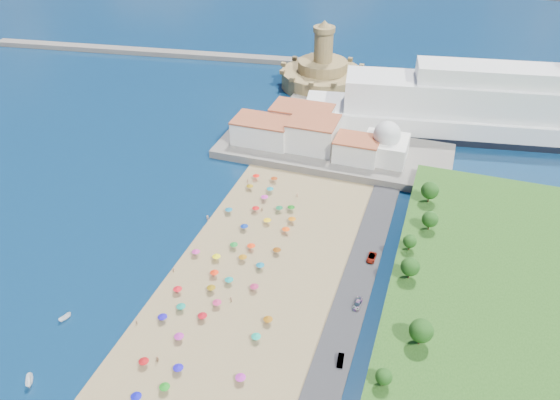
% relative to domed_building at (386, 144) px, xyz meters
% --- Properties ---
extents(ground, '(700.00, 700.00, 0.00)m').
position_rel_domed_building_xyz_m(ground, '(-30.00, -71.00, -8.97)').
color(ground, '#071938').
rests_on(ground, ground).
extents(terrace, '(90.00, 36.00, 3.00)m').
position_rel_domed_building_xyz_m(terrace, '(-20.00, 2.00, -7.47)').
color(terrace, '#59544C').
rests_on(terrace, ground).
extents(jetty, '(18.00, 70.00, 2.40)m').
position_rel_domed_building_xyz_m(jetty, '(-42.00, 37.00, -7.77)').
color(jetty, '#59544C').
rests_on(jetty, ground).
extents(breakwater, '(199.03, 34.77, 2.60)m').
position_rel_domed_building_xyz_m(breakwater, '(-140.00, 82.00, -7.67)').
color(breakwater, '#59544C').
rests_on(breakwater, ground).
extents(waterfront_buildings, '(57.00, 29.00, 11.00)m').
position_rel_domed_building_xyz_m(waterfront_buildings, '(-33.05, 2.64, -1.10)').
color(waterfront_buildings, silver).
rests_on(waterfront_buildings, terrace).
extents(domed_building, '(16.00, 16.00, 15.00)m').
position_rel_domed_building_xyz_m(domed_building, '(0.00, 0.00, 0.00)').
color(domed_building, silver).
rests_on(domed_building, terrace).
extents(fortress, '(40.00, 40.00, 32.40)m').
position_rel_domed_building_xyz_m(fortress, '(-42.00, 67.00, -2.29)').
color(fortress, '#987F4C').
rests_on(fortress, ground).
extents(cruise_ship, '(167.83, 51.94, 36.31)m').
position_rel_domed_building_xyz_m(cruise_ship, '(43.15, 39.40, 1.78)').
color(cruise_ship, black).
rests_on(cruise_ship, ground).
extents(beach_parasols, '(32.20, 112.75, 2.20)m').
position_rel_domed_building_xyz_m(beach_parasols, '(-30.85, -81.57, -6.83)').
color(beach_parasols, gray).
rests_on(beach_parasols, beach).
extents(beachgoers, '(35.25, 100.66, 1.86)m').
position_rel_domed_building_xyz_m(beachgoers, '(-36.15, -74.95, -7.86)').
color(beachgoers, tan).
rests_on(beachgoers, beach).
extents(moored_boats, '(7.83, 23.45, 1.68)m').
position_rel_domed_building_xyz_m(moored_boats, '(-62.16, -117.00, -8.18)').
color(moored_boats, white).
rests_on(moored_boats, ground).
extents(parked_cars, '(2.50, 58.39, 1.41)m').
position_rel_domed_building_xyz_m(parked_cars, '(6.00, -78.35, -7.59)').
color(parked_cars, gray).
rests_on(parked_cars, promenade).
extents(hillside_trees, '(12.93, 107.25, 7.34)m').
position_rel_domed_building_xyz_m(hillside_trees, '(19.07, -78.11, 1.08)').
color(hillside_trees, '#382314').
rests_on(hillside_trees, hillside).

